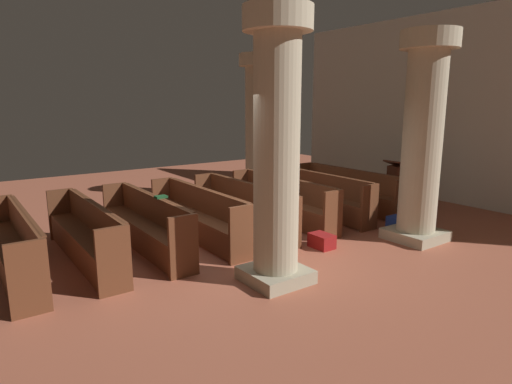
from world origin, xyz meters
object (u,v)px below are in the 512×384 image
object	(u,v)px
pew_row_3	(243,205)
lectern	(394,187)
pew_row_7	(13,243)
pew_row_4	(197,213)
pew_row_5	(145,221)
pew_row_0	(348,188)
pew_row_1	(317,193)
pillar_aisle_side	(423,135)
pillar_far_side	(258,124)
pew_row_6	(85,231)
hymn_book	(161,197)
pew_row_2	(282,199)
pillar_aisle_rear	(277,146)
kneeler_box_blue	(399,224)
kneeler_box_red	(322,241)

from	to	relation	value
pew_row_3	lectern	xyz separation A→B (m)	(0.45, 3.98, -0.02)
pew_row_7	lectern	bearing A→B (deg)	86.73
pew_row_4	pew_row_5	xyz separation A→B (m)	(0.00, -0.97, 0.00)
pew_row_0	pew_row_1	xyz separation A→B (m)	(0.00, -0.97, 0.00)
pillar_aisle_side	pillar_far_side	world-z (taller)	same
pew_row_6	hymn_book	xyz separation A→B (m)	(0.24, 1.15, 0.43)
pew_row_3	lectern	bearing A→B (deg)	83.58
pew_row_7	hymn_book	distance (m)	2.18
pew_row_1	pew_row_2	bearing A→B (deg)	-90.00
pew_row_0	pew_row_2	distance (m)	1.93
pillar_far_side	pillar_aisle_rear	bearing A→B (deg)	-33.41
lectern	hymn_book	xyz separation A→B (m)	(-0.20, -5.72, 0.46)
lectern	kneeler_box_blue	bearing A→B (deg)	-50.25
pillar_aisle_side	pillar_aisle_rear	bearing A→B (deg)	-90.00
pew_row_6	pew_row_7	distance (m)	0.97
pew_row_1	pew_row_5	xyz separation A→B (m)	(0.00, -3.86, 0.00)
pillar_aisle_rear	pillar_aisle_side	bearing A→B (deg)	90.00
pillar_aisle_rear	pillar_far_side	bearing A→B (deg)	146.59
kneeler_box_blue	pew_row_5	bearing A→B (deg)	-112.94
pew_row_3	hymn_book	distance (m)	1.81
pew_row_7	hymn_book	size ratio (longest dim) A/B	15.86
pew_row_3	pew_row_5	bearing A→B (deg)	-90.00
pew_row_1	pew_row_5	world-z (taller)	same
pillar_far_side	pew_row_0	bearing A→B (deg)	21.86
pew_row_3	pew_row_0	bearing A→B (deg)	90.00
pew_row_7	pew_row_0	bearing A→B (deg)	90.00
pew_row_1	kneeler_box_red	bearing A→B (deg)	-41.07
hymn_book	kneeler_box_blue	world-z (taller)	hymn_book
pew_row_3	kneeler_box_blue	distance (m)	2.98
pew_row_3	pillar_aisle_side	xyz separation A→B (m)	(2.30, 2.16, 1.37)
pew_row_7	pew_row_6	bearing A→B (deg)	90.00
pew_row_3	kneeler_box_red	bearing A→B (deg)	16.49
pew_row_4	pew_row_5	bearing A→B (deg)	-90.00
pew_row_0	pew_row_6	xyz separation A→B (m)	(0.00, -5.79, 0.00)
hymn_book	kneeler_box_blue	size ratio (longest dim) A/B	0.50
pillar_aisle_rear	lectern	bearing A→B (deg)	110.36
hymn_book	kneeler_box_blue	distance (m)	4.44
pillar_far_side	lectern	world-z (taller)	pillar_far_side
pew_row_6	lectern	distance (m)	6.89
pew_row_1	pew_row_7	size ratio (longest dim) A/B	1.00
pew_row_7	pew_row_2	bearing A→B (deg)	90.00
pew_row_4	lectern	bearing A→B (deg)	84.82
kneeler_box_blue	lectern	bearing A→B (deg)	129.75
pew_row_1	lectern	xyz separation A→B (m)	(0.45, 2.05, -0.02)
pillar_aisle_side	hymn_book	xyz separation A→B (m)	(-2.05, -3.90, -0.94)
pew_row_6	pew_row_2	bearing A→B (deg)	90.00
pew_row_3	pew_row_5	world-z (taller)	same
pew_row_0	pew_row_6	bearing A→B (deg)	-90.00
pew_row_7	kneeler_box_red	world-z (taller)	pew_row_7
pew_row_0	pillar_aisle_side	distance (m)	2.78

